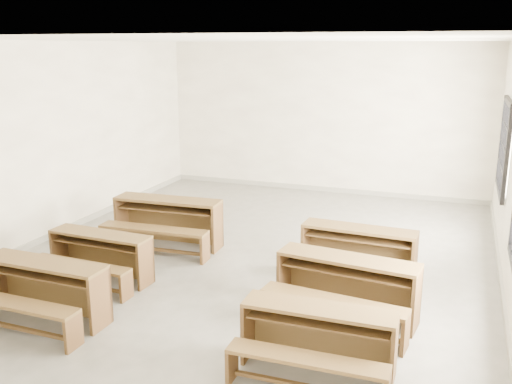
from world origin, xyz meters
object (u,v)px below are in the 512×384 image
(desk_set_1, at_px, (99,253))
(desk_set_2, at_px, (167,219))
(desk_set_0, at_px, (42,287))
(desk_set_4, at_px, (346,284))
(desk_set_5, at_px, (358,249))
(desk_set_3, at_px, (317,336))

(desk_set_1, relative_size, desk_set_2, 0.85)
(desk_set_0, bearing_deg, desk_set_2, 88.51)
(desk_set_0, distance_m, desk_set_1, 1.22)
(desk_set_4, bearing_deg, desk_set_2, 161.30)
(desk_set_0, distance_m, desk_set_4, 3.53)
(desk_set_1, xyz_separation_m, desk_set_5, (3.29, 1.31, 0.03))
(desk_set_0, xyz_separation_m, desk_set_2, (0.13, 2.74, 0.04))
(desk_set_0, relative_size, desk_set_2, 0.90)
(desk_set_3, xyz_separation_m, desk_set_4, (0.03, 1.24, 0.04))
(desk_set_2, bearing_deg, desk_set_1, -100.75)
(desk_set_3, relative_size, desk_set_4, 0.87)
(desk_set_0, relative_size, desk_set_4, 0.91)
(desk_set_3, height_order, desk_set_5, desk_set_5)
(desk_set_0, height_order, desk_set_3, desk_set_0)
(desk_set_5, bearing_deg, desk_set_0, -138.71)
(desk_set_0, relative_size, desk_set_1, 1.06)
(desk_set_0, bearing_deg, desk_set_4, 21.81)
(desk_set_0, height_order, desk_set_1, desk_set_0)
(desk_set_1, distance_m, desk_set_3, 3.57)
(desk_set_4, relative_size, desk_set_5, 1.08)
(desk_set_2, distance_m, desk_set_5, 3.09)
(desk_set_2, relative_size, desk_set_3, 1.17)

